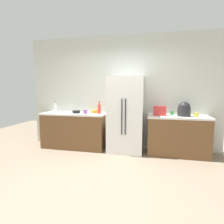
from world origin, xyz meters
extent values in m
plane|color=gray|center=(0.00, 0.00, 0.00)|extent=(9.58, 9.58, 0.00)
cube|color=silver|center=(0.00, 1.82, 1.39)|extent=(4.79, 0.10, 2.77)
cube|color=brown|center=(-1.13, 1.48, 0.42)|extent=(1.58, 0.56, 0.84)
cube|color=silver|center=(-1.13, 1.48, 0.86)|extent=(1.61, 0.59, 0.04)
cube|color=brown|center=(1.35, 1.48, 0.42)|extent=(1.31, 0.56, 0.84)
cube|color=silver|center=(1.35, 1.48, 0.86)|extent=(1.34, 0.59, 0.04)
cube|color=white|center=(0.18, 1.45, 0.88)|extent=(0.81, 0.61, 1.76)
cylinder|color=#262628|center=(0.14, 1.13, 0.88)|extent=(0.02, 0.02, 0.79)
cylinder|color=#262628|center=(0.22, 1.13, 0.88)|extent=(0.02, 0.02, 0.79)
cube|color=red|center=(0.95, 1.52, 0.99)|extent=(0.28, 0.15, 0.21)
cylinder|color=#262628|center=(1.47, 1.52, 0.98)|extent=(0.28, 0.28, 0.20)
sphere|color=#262628|center=(1.47, 1.52, 1.08)|extent=(0.25, 0.25, 0.25)
cylinder|color=white|center=(-1.70, 1.59, 0.98)|extent=(0.08, 0.08, 0.19)
cylinder|color=white|center=(-1.70, 1.59, 1.11)|extent=(0.03, 0.03, 0.07)
cylinder|color=#333338|center=(-1.70, 1.59, 1.15)|extent=(0.03, 0.03, 0.02)
cylinder|color=red|center=(-0.47, 1.48, 0.99)|extent=(0.08, 0.08, 0.22)
cylinder|color=red|center=(-0.47, 1.48, 1.14)|extent=(0.03, 0.03, 0.07)
cylinder|color=#333338|center=(-0.47, 1.48, 1.18)|extent=(0.04, 0.04, 0.02)
cylinder|color=yellow|center=(1.71, 1.46, 0.93)|extent=(0.08, 0.08, 0.09)
cylinder|color=green|center=(1.22, 1.63, 0.93)|extent=(0.07, 0.07, 0.10)
cylinder|color=purple|center=(-0.81, 1.42, 0.93)|extent=(0.09, 0.09, 0.09)
cylinder|color=black|center=(-1.07, 1.48, 0.92)|extent=(0.19, 0.19, 0.07)
cylinder|color=orange|center=(-0.63, 1.59, 0.92)|extent=(0.17, 0.17, 0.07)
camera|label=1|loc=(0.77, -2.76, 1.48)|focal=29.41mm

